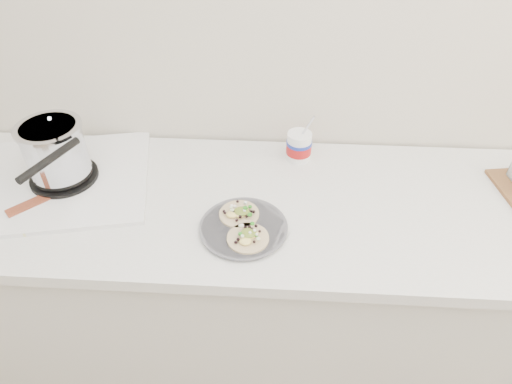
# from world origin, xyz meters

# --- Properties ---
(counter) EXTENTS (2.44, 0.66, 0.90)m
(counter) POSITION_xyz_m (0.00, 1.43, 0.45)
(counter) COLOR silver
(counter) RESTS_ON ground
(stove) EXTENTS (0.61, 0.58, 0.25)m
(stove) POSITION_xyz_m (-0.80, 1.47, 0.98)
(stove) COLOR silver
(stove) RESTS_ON counter
(taco_plate) EXTENTS (0.25, 0.25, 0.04)m
(taco_plate) POSITION_xyz_m (-0.21, 1.28, 0.92)
(taco_plate) COLOR #56555C
(taco_plate) RESTS_ON counter
(tub) EXTENTS (0.09, 0.09, 0.20)m
(tub) POSITION_xyz_m (-0.05, 1.64, 0.96)
(tub) COLOR white
(tub) RESTS_ON counter
(bacon_plate) EXTENTS (0.26, 0.26, 0.02)m
(bacon_plate) POSITION_xyz_m (-0.85, 1.35, 0.91)
(bacon_plate) COLOR beige
(bacon_plate) RESTS_ON counter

